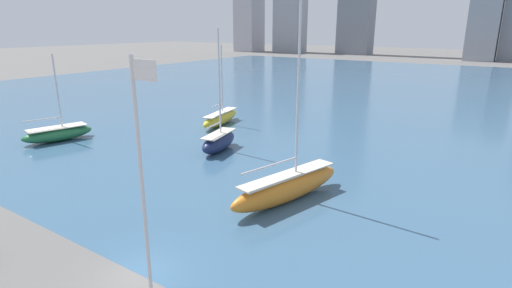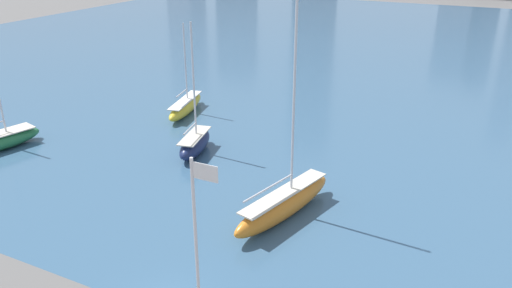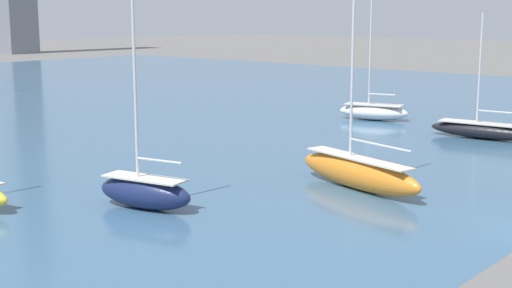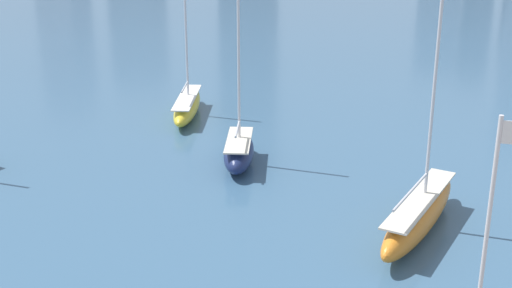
# 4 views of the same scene
# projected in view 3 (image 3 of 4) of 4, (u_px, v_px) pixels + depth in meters

# --- Properties ---
(sailboat_white) EXTENTS (4.56, 7.93, 13.45)m
(sailboat_white) POSITION_uv_depth(u_px,v_px,m) (374.00, 111.00, 76.53)
(sailboat_white) COLOR white
(sailboat_white) RESTS_ON harbor_water
(sailboat_black) EXTENTS (3.34, 10.27, 11.36)m
(sailboat_black) POSITION_uv_depth(u_px,v_px,m) (484.00, 130.00, 65.17)
(sailboat_black) COLOR black
(sailboat_black) RESTS_ON harbor_water
(sailboat_orange) EXTENTS (4.38, 10.98, 17.11)m
(sailboat_orange) POSITION_uv_depth(u_px,v_px,m) (358.00, 171.00, 46.51)
(sailboat_orange) COLOR orange
(sailboat_orange) RESTS_ON harbor_water
(sailboat_navy) EXTENTS (3.30, 6.64, 12.42)m
(sailboat_navy) POSITION_uv_depth(u_px,v_px,m) (145.00, 191.00, 41.93)
(sailboat_navy) COLOR #19234C
(sailboat_navy) RESTS_ON harbor_water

